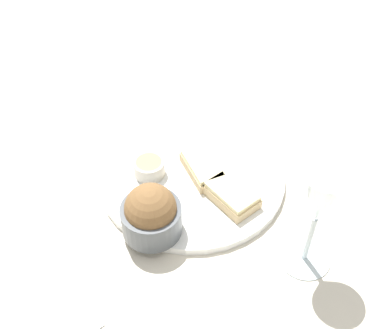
{
  "coord_description": "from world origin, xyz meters",
  "views": [
    {
      "loc": [
        0.49,
        -0.29,
        0.61
      ],
      "look_at": [
        0.0,
        0.0,
        0.03
      ],
      "focal_mm": 45.0,
      "sensor_mm": 36.0,
      "label": 1
    }
  ],
  "objects": [
    {
      "name": "wine_glass",
      "position": [
        0.23,
        0.06,
        0.13
      ],
      "size": [
        0.08,
        0.08,
        0.19
      ],
      "color": "silver",
      "rests_on": "ground_plane"
    },
    {
      "name": "salad_bowl",
      "position": [
        0.07,
        -0.11,
        0.05
      ],
      "size": [
        0.09,
        0.09,
        0.09
      ],
      "color": "#4C5156",
      "rests_on": "dinner_plate"
    },
    {
      "name": "cheese_toast_near",
      "position": [
        0.09,
        0.02,
        0.03
      ],
      "size": [
        0.09,
        0.07,
        0.03
      ],
      "color": "#D1B27F",
      "rests_on": "dinner_plate"
    },
    {
      "name": "sauce_ramekin",
      "position": [
        -0.04,
        -0.06,
        0.03
      ],
      "size": [
        0.05,
        0.05,
        0.03
      ],
      "color": "beige",
      "rests_on": "dinner_plate"
    },
    {
      "name": "cheese_toast_far",
      "position": [
        0.01,
        0.01,
        0.03
      ],
      "size": [
        0.09,
        0.06,
        0.03
      ],
      "color": "#D1B27F",
      "rests_on": "dinner_plate"
    },
    {
      "name": "dinner_plate",
      "position": [
        0.0,
        0.0,
        0.01
      ],
      "size": [
        0.32,
        0.32,
        0.01
      ],
      "color": "white",
      "rests_on": "ground_plane"
    },
    {
      "name": "fork",
      "position": [
        0.08,
        -0.26,
        0.0
      ],
      "size": [
        0.19,
        0.04,
        0.01
      ],
      "color": "silver",
      "rests_on": "ground_plane"
    },
    {
      "name": "ground_plane",
      "position": [
        0.0,
        0.0,
        0.0
      ],
      "size": [
        4.0,
        4.0,
        0.0
      ],
      "primitive_type": "plane",
      "color": "beige"
    }
  ]
}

